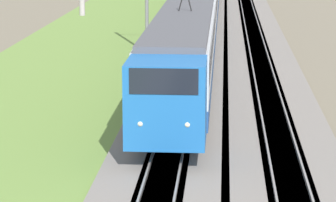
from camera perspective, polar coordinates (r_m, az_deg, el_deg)
name	(u,v)px	position (r m, az deg, el deg)	size (l,w,h in m)	color
ballast_main	(197,39)	(57.43, 2.09, 4.44)	(240.00, 4.40, 0.30)	gray
ballast_adjacent	(254,40)	(57.44, 6.22, 4.38)	(240.00, 4.40, 0.30)	gray
track_main	(197,39)	(57.43, 2.09, 4.45)	(240.00, 1.57, 0.45)	#4C4238
track_adjacent	(254,40)	(57.44, 6.22, 4.39)	(240.00, 1.57, 0.45)	#4C4238
grass_verge	(105,40)	(58.06, -4.55, 4.41)	(240.00, 11.76, 0.12)	olive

